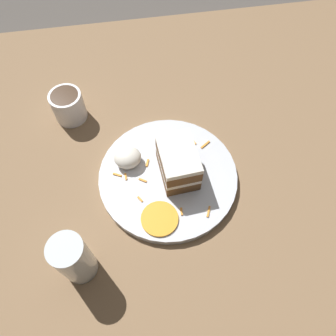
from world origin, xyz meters
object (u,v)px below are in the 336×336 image
Objects in this scene: orange_garnish at (160,219)px; coffee_mug at (68,105)px; plate at (168,177)px; drinking_glass at (75,260)px; cake_slice at (178,162)px; cream_dollop at (128,158)px.

orange_garnish is 1.00× the size of coffee_mug.
orange_garnish is (-0.03, -0.10, 0.01)m from plate.
orange_garnish is at bearing -108.78° from plate.
drinking_glass is at bearing -139.71° from plate.
drinking_glass is (-0.16, -0.07, 0.03)m from orange_garnish.
cream_dollop is at bearing 153.54° from cake_slice.
cake_slice is 0.11m from cream_dollop.
plate is 3.96× the size of coffee_mug.
cake_slice is 0.31m from coffee_mug.
coffee_mug is (-0.12, 0.16, 0.00)m from cream_dollop.
cream_dollop is at bearing 108.37° from orange_garnish.
cream_dollop reaches higher than orange_garnish.
plate is at bearing 40.29° from drinking_glass.
cake_slice is 1.46× the size of orange_garnish.
plate is at bearing -176.44° from cake_slice.
cream_dollop is 0.78× the size of coffee_mug.
cream_dollop is 0.46× the size of drinking_glass.
cake_slice reaches higher than coffee_mug.
coffee_mug is (-0.22, 0.21, -0.02)m from cake_slice.
plate is at bearing 71.22° from orange_garnish.
plate is 3.97× the size of orange_garnish.
cake_slice reaches higher than plate.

